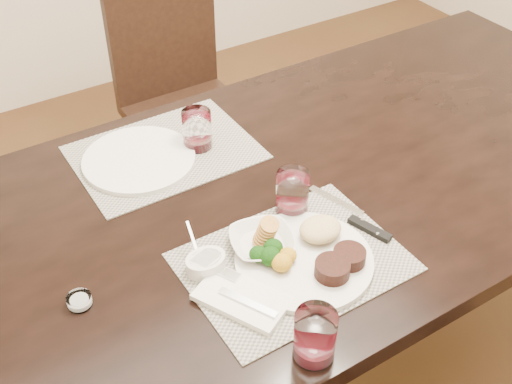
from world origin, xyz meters
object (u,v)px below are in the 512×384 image
chair_far (180,91)px  far_plate (139,159)px  steak_knife (361,222)px  wine_glass_near (292,195)px  cracker_bowl (262,242)px  dinner_plate (310,255)px

chair_far → far_plate: (-0.42, -0.65, 0.26)m
steak_knife → wine_glass_near: wine_glass_near is taller
cracker_bowl → far_plate: 0.45m
far_plate → chair_far: bearing=57.0°
chair_far → dinner_plate: bearing=-102.5°
steak_knife → cracker_bowl: bearing=150.3°
steak_knife → far_plate: 0.59m
dinner_plate → far_plate: size_ratio=1.03×
chair_far → cracker_bowl: bearing=-106.7°
dinner_plate → wine_glass_near: (0.06, 0.16, 0.03)m
dinner_plate → cracker_bowl: (-0.07, 0.09, 0.00)m
wine_glass_near → steak_knife: bearing=-48.7°
chair_far → cracker_bowl: chair_far is taller
far_plate → dinner_plate: bearing=-72.5°
steak_knife → far_plate: size_ratio=0.87×
chair_far → wine_glass_near: chair_far is taller
wine_glass_near → far_plate: size_ratio=0.36×
steak_knife → chair_far: bearing=68.4°
steak_knife → dinner_plate: bearing=174.5°
steak_knife → far_plate: (-0.33, 0.49, 0.00)m
chair_far → steak_knife: bearing=-94.6°
steak_knife → cracker_bowl: cracker_bowl is taller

